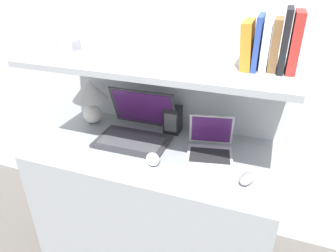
{
  "coord_description": "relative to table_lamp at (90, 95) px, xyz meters",
  "views": [
    {
      "loc": [
        0.52,
        -0.93,
        1.58
      ],
      "look_at": [
        0.08,
        0.31,
        0.88
      ],
      "focal_mm": 32.0,
      "sensor_mm": 36.0,
      "label": 1
    }
  ],
  "objects": [
    {
      "name": "shelf_gadget",
      "position": [
        -0.02,
        -0.1,
        0.31
      ],
      "size": [
        0.1,
        0.08,
        0.05
      ],
      "color": "#99999E",
      "rests_on": "shelf"
    },
    {
      "name": "laptop_small",
      "position": [
        0.76,
        -0.11,
        -0.14
      ],
      "size": [
        0.27,
        0.27,
        0.19
      ],
      "color": "silver",
      "rests_on": "desk"
    },
    {
      "name": "book_blue",
      "position": [
        0.93,
        -0.1,
        0.4
      ],
      "size": [
        0.02,
        0.18,
        0.22
      ],
      "color": "#284293",
      "rests_on": "shelf"
    },
    {
      "name": "shelf",
      "position": [
        0.48,
        -0.1,
        0.27
      ],
      "size": [
        1.28,
        0.56,
        0.03
      ],
      "color": "#999EA3",
      "rests_on": "back_riser"
    },
    {
      "name": "book_brown",
      "position": [
        1.0,
        -0.1,
        0.39
      ],
      "size": [
        0.03,
        0.13,
        0.21
      ],
      "color": "brown",
      "rests_on": "shelf"
    },
    {
      "name": "book_red",
      "position": [
        1.07,
        -0.1,
        0.41
      ],
      "size": [
        0.04,
        0.16,
        0.24
      ],
      "color": "#A82823",
      "rests_on": "shelf"
    },
    {
      "name": "book_black",
      "position": [
        1.03,
        -0.1,
        0.41
      ],
      "size": [
        0.02,
        0.17,
        0.25
      ],
      "color": "black",
      "rests_on": "shelf"
    },
    {
      "name": "back_riser",
      "position": [
        0.48,
        0.16,
        -0.32
      ],
      "size": [
        1.28,
        0.04,
        1.17
      ],
      "color": "silver",
      "rests_on": "ground_plane"
    },
    {
      "name": "desk",
      "position": [
        0.48,
        -0.17,
        -0.55
      ],
      "size": [
        1.28,
        0.62,
        0.73
      ],
      "color": "#999EA3",
      "rests_on": "ground_plane"
    },
    {
      "name": "book_orange",
      "position": [
        0.89,
        -0.1,
        0.38
      ],
      "size": [
        0.06,
        0.18,
        0.2
      ],
      "color": "orange",
      "rests_on": "shelf"
    },
    {
      "name": "router_box",
      "position": [
        0.5,
        0.05,
        -0.1
      ],
      "size": [
        0.09,
        0.09,
        0.16
      ],
      "color": "black",
      "rests_on": "desk"
    },
    {
      "name": "laptop_large",
      "position": [
        0.34,
        -0.09,
        -0.13
      ],
      "size": [
        0.39,
        0.34,
        0.26
      ],
      "color": "#333338",
      "rests_on": "desk"
    },
    {
      "name": "second_mouse",
      "position": [
        0.97,
        -0.28,
        -0.16
      ],
      "size": [
        0.08,
        0.11,
        0.04
      ],
      "color": "#99999E",
      "rests_on": "desk"
    },
    {
      "name": "book_white",
      "position": [
        0.96,
        -0.1,
        0.38
      ],
      "size": [
        0.03,
        0.15,
        0.19
      ],
      "color": "silver",
      "rests_on": "shelf"
    },
    {
      "name": "table_lamp",
      "position": [
        0.0,
        0.0,
        0.0
      ],
      "size": [
        0.21,
        0.21,
        0.28
      ],
      "color": "white",
      "rests_on": "desk"
    },
    {
      "name": "wall_back",
      "position": [
        0.48,
        0.21,
        0.29
      ],
      "size": [
        6.0,
        0.05,
        2.4
      ],
      "color": "silver",
      "rests_on": "ground_plane"
    },
    {
      "name": "computer_mouse",
      "position": [
        0.51,
        -0.28,
        -0.16
      ],
      "size": [
        0.11,
        0.13,
        0.04
      ],
      "color": "white",
      "rests_on": "desk"
    }
  ]
}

